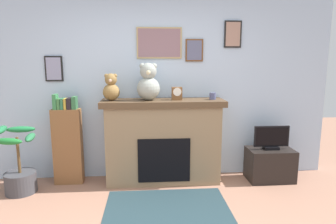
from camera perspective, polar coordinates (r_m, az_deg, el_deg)
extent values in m
cube|color=silver|center=(4.24, -3.73, 4.84)|extent=(5.20, 0.12, 2.60)
cube|color=tan|center=(4.16, -1.69, 13.19)|extent=(0.62, 0.02, 0.42)
cube|color=gray|center=(4.15, -1.68, 13.19)|extent=(0.58, 0.00, 0.38)
cube|color=black|center=(4.33, -21.19, 7.81)|extent=(0.23, 0.02, 0.34)
cube|color=#8F91B3|center=(4.32, -21.23, 7.81)|extent=(0.19, 0.00, 0.30)
cube|color=brown|center=(4.20, 5.09, 11.79)|extent=(0.24, 0.02, 0.31)
cube|color=slate|center=(4.19, 5.11, 11.80)|extent=(0.20, 0.00, 0.27)
cube|color=black|center=(4.33, 12.41, 14.46)|extent=(0.24, 0.02, 0.37)
cube|color=#A67E6D|center=(4.32, 12.45, 14.47)|extent=(0.20, 0.00, 0.33)
cube|color=#8D7455|center=(4.11, -0.96, -6.17)|extent=(1.53, 0.45, 1.07)
cube|color=brown|center=(3.98, -0.98, 1.81)|extent=(1.65, 0.51, 0.08)
cube|color=black|center=(3.94, -0.76, -9.36)|extent=(0.69, 0.02, 0.59)
cube|color=brown|center=(4.27, -18.77, -6.35)|extent=(0.38, 0.16, 1.04)
cube|color=#357A46|center=(4.18, -20.91, 1.86)|extent=(0.05, 0.13, 0.20)
cube|color=#3C753F|center=(4.17, -20.24, 1.48)|extent=(0.04, 0.13, 0.14)
cube|color=#2E6C46|center=(4.15, -19.67, 1.51)|extent=(0.04, 0.13, 0.15)
cube|color=gold|center=(4.14, -19.13, 1.52)|extent=(0.03, 0.13, 0.14)
cube|color=black|center=(4.13, -18.46, 1.57)|extent=(0.06, 0.13, 0.15)
cube|color=#326940|center=(4.11, -17.60, 1.71)|extent=(0.06, 0.13, 0.17)
cylinder|color=#3F3F44|center=(4.32, -26.54, -12.08)|extent=(0.38, 0.38, 0.27)
cylinder|color=brown|center=(4.20, -26.93, -7.44)|extent=(0.04, 0.04, 0.46)
ellipsoid|color=#276D40|center=(4.11, -25.06, -4.45)|extent=(0.16, 0.37, 0.08)
ellipsoid|color=#1F783E|center=(4.28, -26.57, -3.02)|extent=(0.37, 0.13, 0.08)
ellipsoid|color=#206D3D|center=(4.17, -29.56, -3.02)|extent=(0.16, 0.37, 0.08)
ellipsoid|color=#207630|center=(4.01, -28.52, -5.01)|extent=(0.37, 0.17, 0.08)
cube|color=black|center=(4.47, 19.06, -9.54)|extent=(0.63, 0.40, 0.45)
cube|color=black|center=(4.40, 19.24, -6.52)|extent=(0.20, 0.14, 0.04)
cube|color=black|center=(4.36, 19.37, -4.43)|extent=(0.49, 0.03, 0.29)
cube|color=black|center=(4.34, 19.46, -4.49)|extent=(0.45, 0.00, 0.25)
cube|color=#243940|center=(3.47, -0.04, -18.86)|extent=(1.42, 1.18, 0.01)
cylinder|color=#4C517A|center=(4.05, 8.61, 3.06)|extent=(0.09, 0.09, 0.09)
cube|color=brown|center=(3.96, 1.72, 3.59)|extent=(0.14, 0.10, 0.17)
cylinder|color=white|center=(3.91, 1.80, 3.91)|extent=(0.11, 0.01, 0.11)
sphere|color=olive|center=(3.97, -10.90, 3.79)|extent=(0.22, 0.22, 0.22)
sphere|color=olive|center=(3.95, -10.98, 6.19)|extent=(0.16, 0.16, 0.16)
sphere|color=olive|center=(3.96, -11.81, 6.86)|extent=(0.06, 0.06, 0.06)
sphere|color=olive|center=(3.94, -10.19, 6.91)|extent=(0.06, 0.06, 0.06)
sphere|color=beige|center=(3.89, -11.08, 6.01)|extent=(0.05, 0.05, 0.05)
sphere|color=#959C93|center=(3.93, -3.80, 4.52)|extent=(0.31, 0.31, 0.31)
sphere|color=#959C93|center=(3.92, -3.84, 7.87)|extent=(0.22, 0.22, 0.22)
sphere|color=#959C93|center=(3.92, -4.99, 8.82)|extent=(0.08, 0.08, 0.08)
sphere|color=#959C93|center=(3.92, -2.71, 8.85)|extent=(0.08, 0.08, 0.08)
sphere|color=beige|center=(3.83, -3.83, 7.66)|extent=(0.07, 0.07, 0.07)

